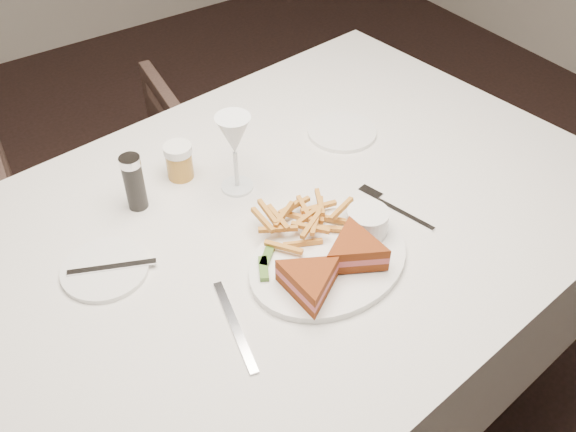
% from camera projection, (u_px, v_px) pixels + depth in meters
% --- Properties ---
extents(table, '(1.54, 1.12, 0.75)m').
position_uv_depth(table, '(276.00, 336.00, 1.53)').
color(table, silver).
rests_on(table, ground).
extents(chair_far, '(0.65, 0.62, 0.60)m').
position_uv_depth(chair_far, '(100.00, 181.00, 2.08)').
color(chair_far, '#46322B').
rests_on(chair_far, ground).
extents(table_setting, '(0.79, 0.56, 0.18)m').
position_uv_depth(table_setting, '(290.00, 222.00, 1.22)').
color(table_setting, white).
rests_on(table_setting, table).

